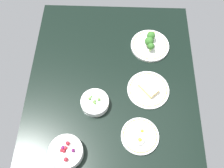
{
  "coord_description": "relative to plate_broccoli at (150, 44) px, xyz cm",
  "views": [
    {
      "loc": [
        -58.65,
        -1.94,
        120.93
      ],
      "look_at": [
        0.0,
        0.0,
        6.0
      ],
      "focal_mm": 39.7,
      "sensor_mm": 36.0,
      "label": 1
    }
  ],
  "objects": [
    {
      "name": "plate_sandwich",
      "position": [
        -28.14,
        1.77,
        -0.95
      ],
      "size": [
        21.81,
        21.81,
        4.21
      ],
      "color": "white",
      "rests_on": "dining_table"
    },
    {
      "name": "bowl_peas",
      "position": [
        -37.12,
        28.95,
        0.48
      ],
      "size": [
        14.16,
        14.16,
        5.85
      ],
      "color": "white",
      "rests_on": "dining_table"
    },
    {
      "name": "dining_table",
      "position": [
        -26.16,
        20.74,
        -4.03
      ],
      "size": [
        111.95,
        89.04,
        4.0
      ],
      "primitive_type": "cube",
      "color": "black",
      "rests_on": "ground"
    },
    {
      "name": "plate_eggs",
      "position": [
        -53.06,
        6.54,
        -0.87
      ],
      "size": [
        18.08,
        18.08,
        4.82
      ],
      "color": "white",
      "rests_on": "dining_table"
    },
    {
      "name": "bowl_berries",
      "position": [
        -61.92,
        40.35,
        0.96
      ],
      "size": [
        15.61,
        15.61,
        7.08
      ],
      "color": "white",
      "rests_on": "dining_table"
    },
    {
      "name": "plate_broccoli",
      "position": [
        0.0,
        0.0,
        0.0
      ],
      "size": [
        21.76,
        21.76,
        8.12
      ],
      "color": "white",
      "rests_on": "dining_table"
    }
  ]
}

